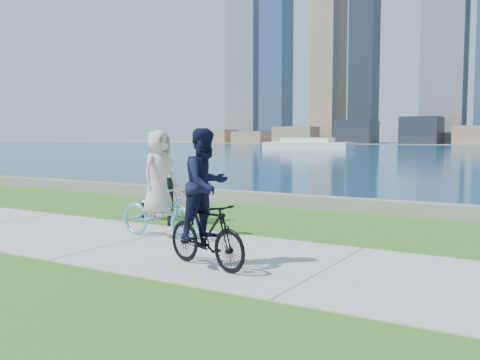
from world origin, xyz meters
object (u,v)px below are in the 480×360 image
object	(u,v)px
park_bench	(174,199)
bollard_lamp	(170,194)
cyclist_man	(206,209)
cyclist_woman	(159,198)

from	to	relation	value
park_bench	bollard_lamp	size ratio (longest dim) A/B	1.30
park_bench	cyclist_man	size ratio (longest dim) A/B	0.78
park_bench	cyclist_man	xyz separation A→B (m)	(3.26, -3.36, 0.40)
cyclist_man	park_bench	bearing A→B (deg)	58.85
cyclist_woman	cyclist_man	distance (m)	2.58
cyclist_woman	cyclist_man	xyz separation A→B (m)	(2.12, -1.47, 0.11)
bollard_lamp	cyclist_woman	world-z (taller)	cyclist_woman
park_bench	bollard_lamp	distance (m)	0.75
bollard_lamp	cyclist_man	bearing A→B (deg)	-43.70
bollard_lamp	cyclist_man	distance (m)	3.99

